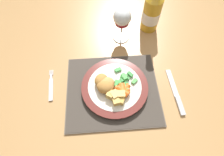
{
  "coord_description": "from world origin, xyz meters",
  "views": [
    {
      "loc": [
        -0.05,
        -0.42,
        1.32
      ],
      "look_at": [
        -0.03,
        -0.11,
        0.78
      ],
      "focal_mm": 28.0,
      "sensor_mm": 36.0,
      "label": 1
    }
  ],
  "objects_px": {
    "dining_table": "(116,70)",
    "bottle": "(152,11)",
    "dinner_plate": "(115,87)",
    "table_knife": "(176,95)",
    "wine_glass": "(122,19)",
    "fork": "(51,87)"
  },
  "relations": [
    {
      "from": "dinner_plate",
      "to": "bottle",
      "type": "xyz_separation_m",
      "value": [
        0.18,
        0.3,
        0.07
      ]
    },
    {
      "from": "fork",
      "to": "table_knife",
      "type": "xyz_separation_m",
      "value": [
        0.46,
        -0.07,
        0.0
      ]
    },
    {
      "from": "bottle",
      "to": "fork",
      "type": "bearing_deg",
      "value": -146.08
    },
    {
      "from": "dinner_plate",
      "to": "table_knife",
      "type": "distance_m",
      "value": 0.23
    },
    {
      "from": "dinner_plate",
      "to": "fork",
      "type": "distance_m",
      "value": 0.24
    },
    {
      "from": "dining_table",
      "to": "wine_glass",
      "type": "height_order",
      "value": "wine_glass"
    },
    {
      "from": "dinner_plate",
      "to": "table_knife",
      "type": "relative_size",
      "value": 1.3
    },
    {
      "from": "dinner_plate",
      "to": "fork",
      "type": "relative_size",
      "value": 1.84
    },
    {
      "from": "dining_table",
      "to": "bottle",
      "type": "relative_size",
      "value": 4.86
    },
    {
      "from": "dining_table",
      "to": "fork",
      "type": "relative_size",
      "value": 9.33
    },
    {
      "from": "dining_table",
      "to": "bottle",
      "type": "height_order",
      "value": "bottle"
    },
    {
      "from": "dinner_plate",
      "to": "table_knife",
      "type": "xyz_separation_m",
      "value": [
        0.22,
        -0.04,
        -0.01
      ]
    },
    {
      "from": "dining_table",
      "to": "dinner_plate",
      "type": "bearing_deg",
      "value": -97.11
    },
    {
      "from": "table_knife",
      "to": "wine_glass",
      "type": "bearing_deg",
      "value": 120.51
    },
    {
      "from": "fork",
      "to": "table_knife",
      "type": "height_order",
      "value": "table_knife"
    },
    {
      "from": "dining_table",
      "to": "wine_glass",
      "type": "distance_m",
      "value": 0.23
    },
    {
      "from": "fork",
      "to": "wine_glass",
      "type": "bearing_deg",
      "value": 38.62
    },
    {
      "from": "fork",
      "to": "wine_glass",
      "type": "distance_m",
      "value": 0.38
    },
    {
      "from": "bottle",
      "to": "dining_table",
      "type": "bearing_deg",
      "value": -134.29
    },
    {
      "from": "dinner_plate",
      "to": "table_knife",
      "type": "height_order",
      "value": "dinner_plate"
    },
    {
      "from": "wine_glass",
      "to": "table_knife",
      "type": "bearing_deg",
      "value": -59.49
    },
    {
      "from": "dinner_plate",
      "to": "wine_glass",
      "type": "height_order",
      "value": "wine_glass"
    }
  ]
}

